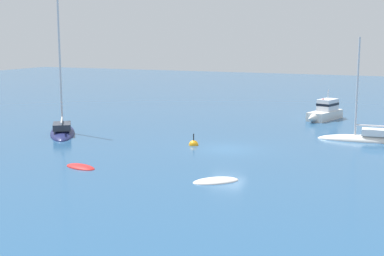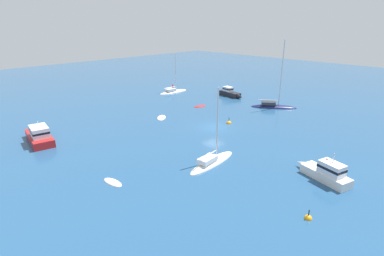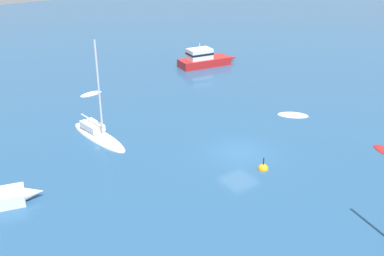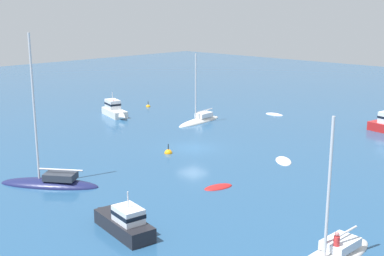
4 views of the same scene
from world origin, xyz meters
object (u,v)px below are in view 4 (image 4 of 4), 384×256
object	(u,v)px
ketch_2	(50,183)
tender	(218,187)
mooring_buoy	(148,107)
channel_buoy	(168,153)
dinghy	(283,161)
motor_cruiser_1	(115,110)
motor_cruiser	(123,221)
ketch_1	(332,256)
ketch	(200,121)
tender_1	(274,115)

from	to	relation	value
ketch_2	tender	bearing A→B (deg)	-173.86
mooring_buoy	channel_buoy	bearing A→B (deg)	-126.42
dinghy	motor_cruiser_1	bearing A→B (deg)	-135.92
motor_cruiser_1	ketch_2	xyz separation A→B (m)	(-18.69, -16.58, -0.60)
motor_cruiser	ketch_1	world-z (taller)	ketch_1
ketch	ketch_2	xyz separation A→B (m)	(-23.61, -6.77, 0.04)
motor_cruiser	ketch_1	xyz separation A→B (m)	(5.62, -10.58, -0.53)
ketch_2	channel_buoy	bearing A→B (deg)	-126.29
motor_cruiser	dinghy	size ratio (longest dim) A/B	2.05
dinghy	motor_cruiser	bearing A→B (deg)	-39.07
ketch_1	tender_1	bearing A→B (deg)	-137.13
motor_cruiser	tender	bearing A→B (deg)	-75.08
tender	mooring_buoy	world-z (taller)	mooring_buoy
tender	ketch_2	size ratio (longest dim) A/B	0.22
motor_cruiser	tender_1	bearing A→B (deg)	-59.60
tender_1	ketch_2	xyz separation A→B (m)	(-33.12, -2.92, 0.18)
ketch	dinghy	distance (m)	17.10
dinghy	ketch_2	distance (m)	19.56
channel_buoy	dinghy	bearing A→B (deg)	-59.62
mooring_buoy	tender	bearing A→B (deg)	-121.88
tender_1	tender	bearing A→B (deg)	-69.52
motor_cruiser	channel_buoy	bearing A→B (deg)	-43.18
motor_cruiser_1	ketch_1	xyz separation A→B (m)	(-14.34, -37.50, -0.63)
ketch_1	channel_buoy	bearing A→B (deg)	-107.06
dinghy	channel_buoy	bearing A→B (deg)	-102.45
channel_buoy	motor_cruiser	bearing A→B (deg)	-142.48
motor_cruiser	ketch_2	size ratio (longest dim) A/B	0.50
tender	dinghy	bearing A→B (deg)	-162.84
ketch_1	channel_buoy	world-z (taller)	ketch_1
tender_1	motor_cruiser	bearing A→B (deg)	-74.90
motor_cruiser_1	ketch_2	bearing A→B (deg)	-32.39
ketch	channel_buoy	xyz separation A→B (m)	(-11.57, -6.91, -0.13)
ketch	ketch_2	bearing A→B (deg)	10.81
motor_cruiser_1	tender_1	size ratio (longest dim) A/B	2.42
dinghy	mooring_buoy	bearing A→B (deg)	-149.63
ketch_1	channel_buoy	distance (m)	22.16
tender	channel_buoy	distance (m)	9.95
dinghy	motor_cruiser_1	world-z (taller)	motor_cruiser_1
tender_1	mooring_buoy	xyz separation A→B (m)	(-7.57, 15.26, 0.01)
motor_cruiser	motor_cruiser_1	distance (m)	33.51
ketch	ketch_1	xyz separation A→B (m)	(-19.26, -27.70, 0.01)
mooring_buoy	tender_1	bearing A→B (deg)	-63.60
ketch	motor_cruiser_1	bearing A→B (deg)	-68.56
dinghy	mooring_buoy	world-z (taller)	mooring_buoy
dinghy	mooring_buoy	distance (m)	28.52
motor_cruiser_1	ketch_1	bearing A→B (deg)	-4.88
ketch_2	dinghy	bearing A→B (deg)	-153.45
motor_cruiser	tender	distance (m)	9.73
ketch_1	ketch_2	world-z (taller)	ketch_2
motor_cruiser	ketch_2	world-z (taller)	ketch_2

